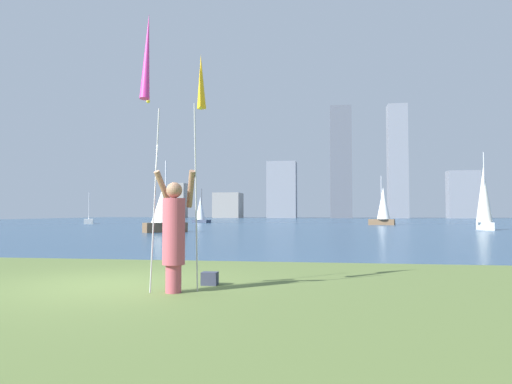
{
  "coord_description": "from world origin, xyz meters",
  "views": [
    {
      "loc": [
        3.92,
        -8.11,
        1.32
      ],
      "look_at": [
        1.13,
        10.51,
        2.17
      ],
      "focal_mm": 32.44,
      "sensor_mm": 36.0,
      "label": 1
    }
  ],
  "objects_px": {
    "person": "(174,232)",
    "sailboat_5": "(163,210)",
    "sailboat_0": "(484,199)",
    "sailboat_1": "(383,206)",
    "kite_flag_right": "(201,90)",
    "sailboat_4": "(201,211)",
    "sailboat_2": "(89,221)",
    "kite_flag_left": "(147,62)",
    "bag": "(210,279)"
  },
  "relations": [
    {
      "from": "kite_flag_left",
      "to": "kite_flag_right",
      "type": "height_order",
      "value": "kite_flag_left"
    },
    {
      "from": "sailboat_0",
      "to": "sailboat_4",
      "type": "relative_size",
      "value": 1.33
    },
    {
      "from": "sailboat_2",
      "to": "sailboat_4",
      "type": "height_order",
      "value": "sailboat_4"
    },
    {
      "from": "person",
      "to": "sailboat_5",
      "type": "height_order",
      "value": "sailboat_5"
    },
    {
      "from": "sailboat_5",
      "to": "sailboat_2",
      "type": "bearing_deg",
      "value": 128.39
    },
    {
      "from": "sailboat_4",
      "to": "sailboat_2",
      "type": "bearing_deg",
      "value": -146.76
    },
    {
      "from": "sailboat_1",
      "to": "sailboat_2",
      "type": "distance_m",
      "value": 34.0
    },
    {
      "from": "sailboat_0",
      "to": "sailboat_4",
      "type": "xyz_separation_m",
      "value": [
        -28.17,
        21.35,
        -0.77
      ]
    },
    {
      "from": "person",
      "to": "sailboat_4",
      "type": "bearing_deg",
      "value": 94.31
    },
    {
      "from": "bag",
      "to": "sailboat_5",
      "type": "height_order",
      "value": "sailboat_5"
    },
    {
      "from": "sailboat_0",
      "to": "sailboat_5",
      "type": "distance_m",
      "value": 24.07
    },
    {
      "from": "kite_flag_right",
      "to": "sailboat_4",
      "type": "bearing_deg",
      "value": 105.34
    },
    {
      "from": "sailboat_2",
      "to": "kite_flag_left",
      "type": "bearing_deg",
      "value": -60.62
    },
    {
      "from": "kite_flag_left",
      "to": "sailboat_1",
      "type": "xyz_separation_m",
      "value": [
        9.08,
        44.53,
        -1.7
      ]
    },
    {
      "from": "sailboat_0",
      "to": "sailboat_4",
      "type": "height_order",
      "value": "sailboat_0"
    },
    {
      "from": "sailboat_0",
      "to": "kite_flag_right",
      "type": "bearing_deg",
      "value": -115.44
    },
    {
      "from": "sailboat_0",
      "to": "sailboat_1",
      "type": "height_order",
      "value": "sailboat_0"
    },
    {
      "from": "sailboat_0",
      "to": "kite_flag_left",
      "type": "bearing_deg",
      "value": -116.06
    },
    {
      "from": "kite_flag_left",
      "to": "bag",
      "type": "distance_m",
      "value": 3.92
    },
    {
      "from": "sailboat_2",
      "to": "sailboat_1",
      "type": "bearing_deg",
      "value": 0.59
    },
    {
      "from": "sailboat_1",
      "to": "sailboat_4",
      "type": "xyz_separation_m",
      "value": [
        -22.38,
        7.23,
        -0.46
      ]
    },
    {
      "from": "kite_flag_left",
      "to": "sailboat_2",
      "type": "xyz_separation_m",
      "value": [
        -24.87,
        44.18,
        -3.46
      ]
    },
    {
      "from": "sailboat_1",
      "to": "sailboat_4",
      "type": "height_order",
      "value": "sailboat_1"
    },
    {
      "from": "kite_flag_left",
      "to": "sailboat_2",
      "type": "distance_m",
      "value": 50.81
    },
    {
      "from": "sailboat_2",
      "to": "person",
      "type": "bearing_deg",
      "value": -60.07
    },
    {
      "from": "person",
      "to": "kite_flag_right",
      "type": "bearing_deg",
      "value": 30.35
    },
    {
      "from": "sailboat_2",
      "to": "sailboat_5",
      "type": "relative_size",
      "value": 0.77
    },
    {
      "from": "bag",
      "to": "sailboat_1",
      "type": "height_order",
      "value": "sailboat_1"
    },
    {
      "from": "sailboat_5",
      "to": "bag",
      "type": "bearing_deg",
      "value": -68.04
    },
    {
      "from": "kite_flag_right",
      "to": "person",
      "type": "bearing_deg",
      "value": -139.08
    },
    {
      "from": "kite_flag_left",
      "to": "sailboat_2",
      "type": "bearing_deg",
      "value": 119.38
    },
    {
      "from": "kite_flag_left",
      "to": "bag",
      "type": "height_order",
      "value": "kite_flag_left"
    },
    {
      "from": "sailboat_2",
      "to": "sailboat_4",
      "type": "bearing_deg",
      "value": 33.24
    },
    {
      "from": "sailboat_5",
      "to": "sailboat_1",
      "type": "bearing_deg",
      "value": 51.83
    },
    {
      "from": "sailboat_4",
      "to": "sailboat_0",
      "type": "bearing_deg",
      "value": -37.16
    },
    {
      "from": "sailboat_1",
      "to": "sailboat_2",
      "type": "height_order",
      "value": "sailboat_1"
    },
    {
      "from": "bag",
      "to": "sailboat_1",
      "type": "xyz_separation_m",
      "value": [
        8.32,
        43.32,
        1.95
      ]
    },
    {
      "from": "sailboat_5",
      "to": "sailboat_4",
      "type": "bearing_deg",
      "value": 100.45
    },
    {
      "from": "person",
      "to": "sailboat_5",
      "type": "bearing_deg",
      "value": 99.74
    },
    {
      "from": "kite_flag_left",
      "to": "sailboat_5",
      "type": "xyz_separation_m",
      "value": [
        -7.97,
        22.85,
        -2.29
      ]
    },
    {
      "from": "sailboat_2",
      "to": "sailboat_5",
      "type": "bearing_deg",
      "value": -51.61
    },
    {
      "from": "kite_flag_left",
      "to": "sailboat_0",
      "type": "bearing_deg",
      "value": 63.94
    },
    {
      "from": "bag",
      "to": "sailboat_0",
      "type": "height_order",
      "value": "sailboat_0"
    },
    {
      "from": "kite_flag_right",
      "to": "sailboat_2",
      "type": "relative_size",
      "value": 1.09
    },
    {
      "from": "sailboat_0",
      "to": "sailboat_2",
      "type": "xyz_separation_m",
      "value": [
        -39.74,
        13.77,
        -2.07
      ]
    },
    {
      "from": "kite_flag_right",
      "to": "sailboat_4",
      "type": "height_order",
      "value": "sailboat_4"
    },
    {
      "from": "sailboat_0",
      "to": "sailboat_1",
      "type": "distance_m",
      "value": 15.26
    },
    {
      "from": "bag",
      "to": "sailboat_4",
      "type": "xyz_separation_m",
      "value": [
        -14.06,
        50.55,
        1.49
      ]
    },
    {
      "from": "kite_flag_left",
      "to": "bag",
      "type": "relative_size",
      "value": 16.03
    },
    {
      "from": "person",
      "to": "bag",
      "type": "relative_size",
      "value": 7.09
    }
  ]
}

